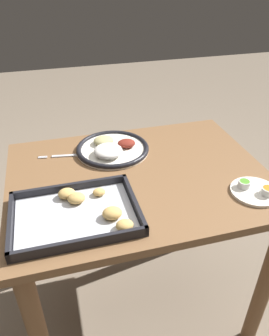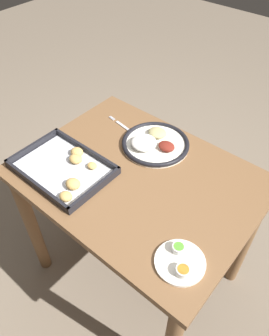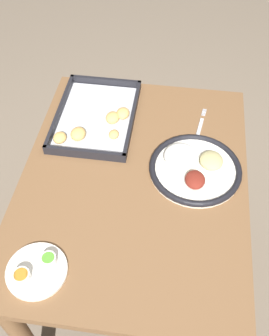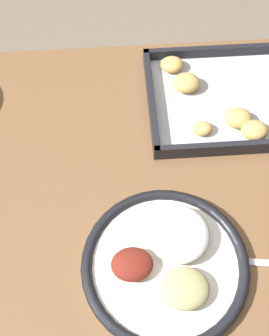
# 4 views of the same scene
# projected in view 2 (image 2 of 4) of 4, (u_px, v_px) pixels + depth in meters

# --- Properties ---
(ground_plane) EXTENTS (8.00, 8.00, 0.00)m
(ground_plane) POSITION_uv_depth(u_px,v_px,m) (137.00, 269.00, 1.83)
(ground_plane) COLOR #7A6B59
(dining_table) EXTENTS (0.93, 0.71, 0.76)m
(dining_table) POSITION_uv_depth(u_px,v_px,m) (138.00, 199.00, 1.40)
(dining_table) COLOR brown
(dining_table) RESTS_ON ground_plane
(dinner_plate) EXTENTS (0.29, 0.29, 0.05)m
(dinner_plate) POSITION_uv_depth(u_px,v_px,m) (154.00, 143.00, 1.41)
(dinner_plate) COLOR white
(dinner_plate) RESTS_ON dining_table
(fork) EXTENTS (0.21, 0.04, 0.00)m
(fork) POSITION_uv_depth(u_px,v_px,m) (125.00, 128.00, 1.50)
(fork) COLOR silver
(fork) RESTS_ON dining_table
(saucer_plate) EXTENTS (0.16, 0.16, 0.03)m
(saucer_plate) POSITION_uv_depth(u_px,v_px,m) (180.00, 262.00, 1.02)
(saucer_plate) COLOR white
(saucer_plate) RESTS_ON dining_table
(baking_tray) EXTENTS (0.38, 0.27, 0.04)m
(baking_tray) POSITION_uv_depth(u_px,v_px,m) (65.00, 169.00, 1.30)
(baking_tray) COLOR black
(baking_tray) RESTS_ON dining_table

